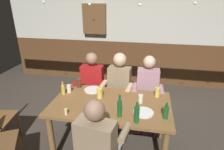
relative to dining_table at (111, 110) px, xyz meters
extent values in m
plane|color=#423A33|center=(0.00, 0.01, -0.66)|extent=(7.47, 7.47, 0.00)
cube|color=beige|center=(0.00, 2.50, 1.05)|extent=(6.23, 0.12, 1.29)
cube|color=brown|center=(0.00, 2.50, -0.13)|extent=(6.23, 0.12, 1.06)
cube|color=brown|center=(0.00, 0.00, 0.09)|extent=(1.61, 0.93, 0.04)
cylinder|color=brown|center=(-0.73, -0.39, -0.29)|extent=(0.08, 0.08, 0.73)
cylinder|color=brown|center=(-0.73, 0.39, -0.29)|extent=(0.08, 0.08, 0.73)
cylinder|color=brown|center=(0.73, 0.39, -0.29)|extent=(0.08, 0.08, 0.73)
cube|color=#AD1919|center=(-0.48, 0.77, 0.07)|extent=(0.39, 0.21, 0.54)
sphere|color=#9E755B|center=(-0.48, 0.77, 0.47)|extent=(0.20, 0.20, 0.20)
cylinder|color=#997F60|center=(-0.38, 0.61, -0.18)|extent=(0.14, 0.43, 0.13)
cylinder|color=#997F60|center=(-0.59, 0.60, -0.18)|extent=(0.14, 0.43, 0.13)
cylinder|color=#997F60|center=(-0.37, 0.39, -0.45)|extent=(0.10, 0.10, 0.42)
cylinder|color=#997F60|center=(-0.58, 0.39, -0.45)|extent=(0.10, 0.10, 0.42)
cylinder|color=#AD1919|center=(-0.26, 0.53, 0.10)|extent=(0.09, 0.28, 0.08)
cylinder|color=#AD1919|center=(-0.70, 0.52, 0.10)|extent=(0.09, 0.28, 0.08)
cube|color=#997F60|center=(0.00, 0.77, 0.07)|extent=(0.40, 0.24, 0.54)
sphere|color=beige|center=(0.00, 0.77, 0.49)|extent=(0.22, 0.22, 0.22)
cylinder|color=#33724C|center=(0.09, 0.61, -0.18)|extent=(0.17, 0.41, 0.13)
cylinder|color=#33724C|center=(-0.12, 0.63, -0.18)|extent=(0.17, 0.41, 0.13)
cylinder|color=#33724C|center=(0.07, 0.41, -0.45)|extent=(0.10, 0.10, 0.42)
cylinder|color=#33724C|center=(-0.14, 0.43, -0.45)|extent=(0.10, 0.10, 0.42)
cylinder|color=beige|center=(0.20, 0.50, 0.10)|extent=(0.11, 0.29, 0.08)
cylinder|color=beige|center=(-0.24, 0.55, 0.10)|extent=(0.11, 0.29, 0.08)
cube|color=#B78493|center=(0.48, 0.77, 0.07)|extent=(0.36, 0.21, 0.54)
sphere|color=beige|center=(0.48, 0.77, 0.48)|extent=(0.20, 0.20, 0.20)
cylinder|color=#6B2D66|center=(0.59, 0.61, -0.18)|extent=(0.14, 0.41, 0.13)
cylinder|color=#6B2D66|center=(0.39, 0.61, -0.18)|extent=(0.14, 0.41, 0.13)
cylinder|color=#6B2D66|center=(0.59, 0.41, -0.45)|extent=(0.10, 0.10, 0.42)
cylinder|color=#6B2D66|center=(0.39, 0.41, -0.45)|extent=(0.10, 0.10, 0.42)
cylinder|color=#B78493|center=(0.70, 0.53, 0.10)|extent=(0.09, 0.28, 0.08)
cylinder|color=#B78493|center=(0.28, 0.52, 0.10)|extent=(0.09, 0.28, 0.08)
cube|color=#997F60|center=(0.00, -0.77, 0.08)|extent=(0.43, 0.27, 0.55)
sphere|color=#9E755B|center=(0.00, -0.77, 0.48)|extent=(0.20, 0.20, 0.20)
cylinder|color=#997F60|center=(-0.19, -0.49, 0.10)|extent=(0.12, 0.29, 0.08)
cylinder|color=#997F60|center=(0.26, -0.57, 0.10)|extent=(0.12, 0.29, 0.08)
cylinder|color=brown|center=(-1.50, -0.02, -0.44)|extent=(0.04, 0.04, 0.44)
cylinder|color=brown|center=(-1.44, -0.39, -0.44)|extent=(0.04, 0.04, 0.44)
cylinder|color=brown|center=(-1.20, -0.43, -0.44)|extent=(0.04, 0.04, 0.44)
cylinder|color=#F9E08C|center=(-0.48, -0.38, 0.15)|extent=(0.04, 0.04, 0.08)
cube|color=#B2B7BC|center=(-0.15, -0.20, 0.14)|extent=(0.14, 0.10, 0.05)
cylinder|color=white|center=(-0.34, 0.32, 0.12)|extent=(0.27, 0.27, 0.01)
cylinder|color=white|center=(0.45, -0.16, 0.12)|extent=(0.25, 0.25, 0.01)
cylinder|color=#195923|center=(0.38, -0.37, 0.22)|extent=(0.06, 0.06, 0.21)
cylinder|color=#195923|center=(0.38, -0.37, 0.35)|extent=(0.03, 0.03, 0.06)
cylinder|color=gold|center=(-0.73, 0.11, 0.18)|extent=(0.05, 0.05, 0.15)
cylinder|color=gold|center=(-0.73, 0.11, 0.28)|extent=(0.02, 0.02, 0.05)
cylinder|color=#195923|center=(0.71, -0.23, 0.19)|extent=(0.06, 0.06, 0.16)
cylinder|color=#195923|center=(0.71, -0.23, 0.30)|extent=(0.03, 0.03, 0.05)
cylinder|color=#195923|center=(0.17, -0.29, 0.22)|extent=(0.06, 0.06, 0.21)
cylinder|color=#195923|center=(0.17, -0.29, 0.36)|extent=(0.03, 0.03, 0.08)
cylinder|color=#4C2D19|center=(-0.07, -0.38, 0.18)|extent=(0.08, 0.08, 0.13)
cylinder|color=#E5C64C|center=(-0.18, 0.11, 0.19)|extent=(0.08, 0.08, 0.15)
cylinder|color=white|center=(-0.67, 0.18, 0.17)|extent=(0.06, 0.06, 0.12)
cylinder|color=#E5C64C|center=(0.62, 0.30, 0.18)|extent=(0.07, 0.07, 0.14)
cylinder|color=white|center=(0.40, 0.09, 0.17)|extent=(0.06, 0.06, 0.12)
cylinder|color=#4C2D19|center=(-0.59, 0.38, 0.18)|extent=(0.08, 0.08, 0.14)
cube|color=brown|center=(-0.87, 2.37, 0.95)|extent=(0.56, 0.12, 0.70)
sphere|color=black|center=(-0.87, 2.29, 0.95)|extent=(0.03, 0.03, 0.03)
sphere|color=#F9EAB2|center=(-0.93, 0.23, 1.38)|extent=(0.04, 0.04, 0.04)
sphere|color=#F9EAB2|center=(-0.31, 0.23, 1.36)|extent=(0.04, 0.04, 0.04)
sphere|color=#F9EAB2|center=(0.31, 0.23, 1.36)|extent=(0.04, 0.04, 0.04)
sphere|color=#F9EAB2|center=(0.93, 0.23, 1.38)|extent=(0.04, 0.04, 0.04)
camera|label=1|loc=(0.45, -2.21, 1.46)|focal=30.65mm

